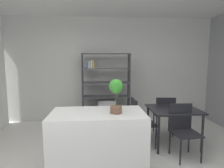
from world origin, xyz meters
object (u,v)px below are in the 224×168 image
Objects in this scene: open_bookshelf at (105,94)px; dining_chair_island_side at (139,119)px; dining_chair_near at (183,126)px; kitchen_island at (98,142)px; potted_plant_on_island at (116,92)px; dining_chair_far at (164,112)px; dining_table at (173,113)px.

dining_chair_island_side is (0.61, -1.30, -0.25)m from open_bookshelf.
dining_chair_island_side is 0.81m from dining_chair_near.
kitchen_island is 1.11m from dining_chair_island_side.
potted_plant_on_island is 0.56× the size of dining_chair_far.
kitchen_island is 1.47× the size of dining_chair_island_side.
dining_chair_island_side is 1.03× the size of dining_chair_near.
dining_table is 1.05× the size of dining_chair_far.
dining_chair_far is at bearing 85.72° from dining_chair_near.
potted_plant_on_island is at bearing -12.82° from kitchen_island.
potted_plant_on_island reaches higher than kitchen_island.
kitchen_island is 1.52× the size of dining_chair_near.
dining_chair_far is at bearing -58.34° from dining_chair_island_side.
dining_chair_far is 0.97× the size of dining_chair_near.
dining_chair_far is (1.47, 1.23, 0.09)m from kitchen_island.
potted_plant_on_island is 0.27× the size of open_bookshelf.
kitchen_island is 0.75× the size of open_bookshelf.
dining_chair_island_side reaches higher than kitchen_island.
potted_plant_on_island is 1.58m from dining_table.
potted_plant_on_island reaches higher than dining_chair_island_side.
kitchen_island is at bearing -171.68° from dining_chair_near.
open_bookshelf reaches higher than potted_plant_on_island.
open_bookshelf is 1.84m from dining_table.
potted_plant_on_island is 0.53× the size of dining_table.
open_bookshelf is at bearing 23.06° from dining_chair_island_side.
dining_chair_near is at bearing -124.87° from dining_chair_island_side.
dining_table is at bearing 84.58° from dining_chair_near.
dining_table is at bearing 97.80° from dining_chair_far.
open_bookshelf reaches higher than dining_table.
kitchen_island reaches higher than dining_table.
dining_chair_island_side is at bearing 40.45° from dining_chair_far.
open_bookshelf is (0.18, 2.07, 0.35)m from kitchen_island.
kitchen_island is 1.57× the size of dining_chair_far.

